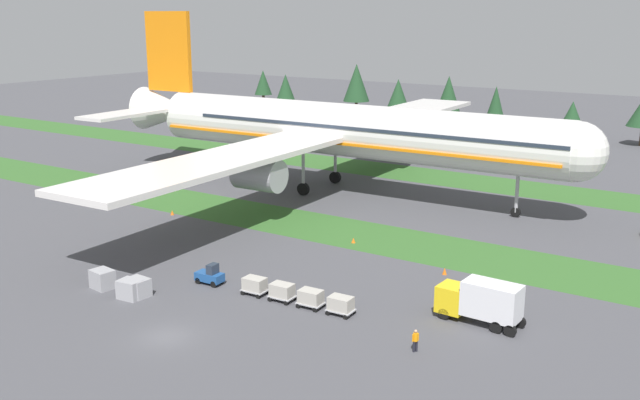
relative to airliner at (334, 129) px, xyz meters
name	(u,v)px	position (x,y,z in m)	size (l,w,h in m)	color
ground_plane	(167,337)	(14.88, -47.29, -8.79)	(400.00, 400.00, 0.00)	#47474C
grass_strip_near	(369,236)	(14.88, -16.06, -8.78)	(320.00, 10.14, 0.01)	#336028
grass_strip_far	(478,182)	(14.88, 16.21, -8.78)	(320.00, 10.14, 0.01)	#336028
airliner	(334,129)	(0.00, 0.00, 0.00)	(71.73, 88.03, 24.51)	silver
baggage_tug	(210,275)	(10.03, -36.91, -7.97)	(2.66, 1.42, 1.97)	#1E4C8E
cargo_dolly_lead	(255,285)	(15.04, -36.67, -7.87)	(2.27, 1.60, 1.55)	#A3A3A8
cargo_dolly_second	(282,291)	(17.94, -36.53, -7.87)	(2.27, 1.60, 1.55)	#A3A3A8
cargo_dolly_third	(311,297)	(20.84, -36.39, -7.87)	(2.27, 1.60, 1.55)	#A3A3A8
cargo_dolly_fourth	(341,304)	(23.73, -36.25, -7.87)	(2.27, 1.60, 1.55)	#A3A3A8
catering_truck	(481,300)	(33.94, -31.55, -6.83)	(7.04, 2.57, 3.58)	yellow
ground_crew_marshaller	(415,340)	(31.91, -39.01, -7.84)	(0.36, 0.49, 1.74)	black
uld_container_0	(102,279)	(2.63, -43.08, -7.92)	(2.00, 1.60, 1.73)	#A3A3A8
uld_container_1	(138,287)	(6.75, -42.68, -7.97)	(2.00, 1.60, 1.63)	#A3A3A8
uld_container_2	(130,289)	(6.58, -43.36, -7.95)	(2.00, 1.60, 1.67)	#A3A3A8
taxiway_marker_0	(353,240)	(14.60, -19.00, -8.50)	(0.44, 0.44, 0.57)	orange
taxiway_marker_1	(445,271)	(26.93, -22.69, -8.45)	(0.44, 0.44, 0.67)	orange
taxiway_marker_2	(172,213)	(-9.91, -21.65, -8.49)	(0.44, 0.44, 0.59)	orange
distant_tree_line	(566,103)	(14.07, 63.29, -1.83)	(161.75, 11.97, 12.65)	#4C3823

